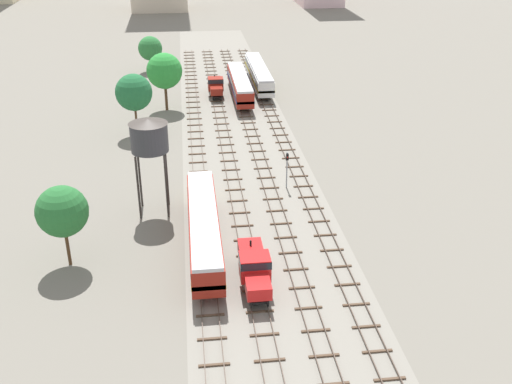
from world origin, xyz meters
name	(u,v)px	position (x,y,z in m)	size (l,w,h in m)	color
ground_plane	(242,151)	(0.00, 56.00, 0.00)	(480.00, 480.00, 0.00)	slate
ballast_bed	(242,151)	(0.00, 56.00, 0.00)	(16.61, 176.00, 0.01)	gray
track_far_left	(197,149)	(-6.30, 57.00, 0.14)	(2.40, 126.00, 0.29)	#47382D
track_left	(227,148)	(-2.10, 57.00, 0.14)	(2.40, 126.00, 0.29)	#47382D
track_centre_left	(256,147)	(2.10, 57.00, 0.14)	(2.40, 126.00, 0.29)	#47382D
track_centre	(285,146)	(6.30, 57.00, 0.14)	(2.40, 126.00, 0.29)	#47382D
shunter_loco_left_nearest	(254,267)	(-2.10, 23.51, 2.01)	(2.74, 8.46, 3.10)	red
diesel_railcar_far_left_near	(204,226)	(-6.30, 30.40, 2.60)	(2.96, 20.50, 3.80)	maroon
diesel_railcar_centre_left_mid	(240,84)	(2.10, 81.13, 2.60)	(2.96, 20.50, 3.80)	maroon
shunter_loco_left_midfar	(215,85)	(-2.10, 83.13, 2.01)	(2.74, 8.46, 3.10)	maroon
passenger_coach_centre_far	(259,73)	(6.30, 87.90, 2.61)	(2.96, 22.00, 3.80)	white
water_tower	(149,136)	(-11.51, 39.18, 8.99)	(4.22, 4.22, 10.92)	#2D2826
signal_post_nearest	(287,165)	(4.20, 43.42, 2.98)	(0.28, 0.47, 4.64)	gray
lineside_tree_0	(134,92)	(-14.95, 64.39, 6.53)	(5.39, 5.39, 9.23)	#4C331E
lineside_tree_1	(164,71)	(-10.74, 75.94, 6.61)	(5.85, 5.85, 9.55)	#4C331E
lineside_tree_2	(62,211)	(-19.25, 29.06, 5.75)	(4.85, 4.85, 8.19)	#4C331E
lineside_tree_3	(150,48)	(-14.22, 102.05, 4.72)	(4.88, 4.88, 7.17)	#4C331E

